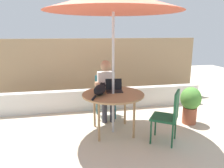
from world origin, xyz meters
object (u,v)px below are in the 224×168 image
(potted_plant_near_fence, at_px, (190,103))
(chair_occupied, at_px, (105,93))
(laptop, at_px, (114,88))
(cat, at_px, (100,90))
(patio_umbrella, at_px, (113,1))
(chair_empty, at_px, (170,113))
(patio_table, at_px, (113,97))
(person_seated, at_px, (106,87))

(potted_plant_near_fence, bearing_deg, chair_occupied, 154.46)
(laptop, xyz_separation_m, potted_plant_near_fence, (1.52, -0.08, -0.36))
(cat, bearing_deg, patio_umbrella, -2.07)
(chair_empty, bearing_deg, patio_table, 145.37)
(person_seated, height_order, cat, person_seated)
(patio_umbrella, xyz_separation_m, person_seated, (0.00, 0.69, -1.59))
(person_seated, bearing_deg, patio_umbrella, -90.00)
(patio_table, height_order, potted_plant_near_fence, potted_plant_near_fence)
(patio_umbrella, xyz_separation_m, chair_empty, (0.82, -0.56, -1.76))
(patio_table, bearing_deg, chair_occupied, 90.00)
(potted_plant_near_fence, bearing_deg, patio_table, -176.72)
(chair_empty, bearing_deg, chair_occupied, 120.12)
(chair_empty, relative_size, person_seated, 0.72)
(patio_umbrella, distance_m, laptop, 1.49)
(chair_empty, bearing_deg, potted_plant_near_fence, 40.71)
(patio_table, bearing_deg, potted_plant_near_fence, 3.28)
(chair_occupied, relative_size, chair_empty, 1.00)
(person_seated, bearing_deg, patio_table, -90.00)
(laptop, xyz_separation_m, cat, (-0.28, -0.16, 0.02))
(chair_occupied, xyz_separation_m, chair_empty, (0.82, -1.41, 0.00))
(chair_occupied, relative_size, person_seated, 0.72)
(person_seated, xyz_separation_m, potted_plant_near_fence, (1.57, -0.60, -0.26))
(person_seated, height_order, laptop, person_seated)
(chair_empty, relative_size, potted_plant_near_fence, 1.19)
(chair_empty, xyz_separation_m, laptop, (-0.76, 0.74, 0.28))
(patio_table, bearing_deg, cat, 177.93)
(cat, bearing_deg, potted_plant_near_fence, 2.60)
(patio_table, xyz_separation_m, person_seated, (0.00, 0.69, 0.01))
(chair_occupied, distance_m, laptop, 0.73)
(patio_umbrella, relative_size, chair_occupied, 2.78)
(patio_umbrella, xyz_separation_m, laptop, (0.05, 0.17, -1.48))
(laptop, bearing_deg, potted_plant_near_fence, -3.10)
(patio_umbrella, relative_size, potted_plant_near_fence, 3.29)
(chair_occupied, height_order, laptop, laptop)
(chair_occupied, xyz_separation_m, laptop, (0.05, -0.67, 0.28))
(patio_table, distance_m, chair_empty, 1.00)
(laptop, distance_m, potted_plant_near_fence, 1.57)
(patio_table, relative_size, chair_empty, 1.24)
(patio_umbrella, height_order, chair_empty, patio_umbrella)
(patio_table, xyz_separation_m, chair_empty, (0.82, -0.56, -0.16))
(cat, xyz_separation_m, potted_plant_near_fence, (1.80, 0.08, -0.38))
(chair_occupied, bearing_deg, laptop, -85.62)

